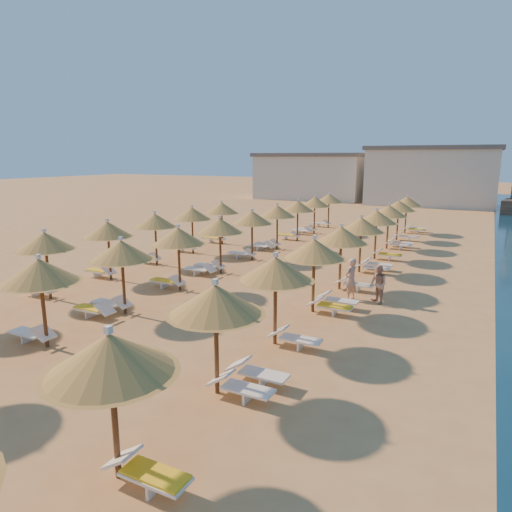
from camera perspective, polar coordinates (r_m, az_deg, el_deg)
The scene contains 8 objects.
ground at distance 18.75m, azimuth -4.53°, elevation -6.33°, with size 220.00×220.00×0.00m, color tan.
hotel_blocks at distance 61.82m, azimuth 22.24°, elevation 9.29°, with size 48.51×10.78×8.10m.
parasol_row_east at distance 20.94m, azimuth 10.62°, elevation 2.45°, with size 2.51×38.09×3.05m.
parasol_row_west at distance 23.53m, azimuth -4.52°, elevation 3.69°, with size 2.51×38.09×3.05m.
parasol_row_inland at distance 24.64m, azimuth -15.13°, elevation 3.69°, with size 2.51×20.30×3.05m.
loungers at distance 22.72m, azimuth -0.52°, elevation -2.06°, with size 13.75×37.05×0.66m.
beachgoer_a at distance 19.72m, azimuth 11.77°, elevation -2.85°, with size 0.66×0.43×1.82m, color tan.
beachgoer_b at distance 19.55m, azimuth 15.02°, elevation -3.45°, with size 0.79×0.61×1.62m, color tan.
Camera 1 is at (9.37, -15.10, 5.97)m, focal length 32.00 mm.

